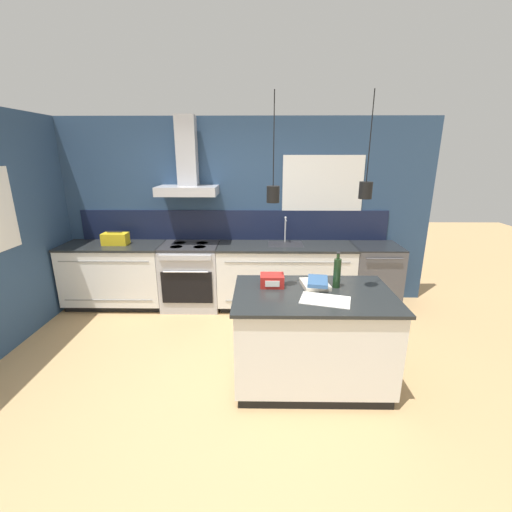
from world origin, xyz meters
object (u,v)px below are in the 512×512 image
(dishwasher, at_px, (374,276))
(red_supply_box, at_px, (272,280))
(oven_range, at_px, (191,276))
(bottle_on_island, at_px, (337,273))
(yellow_toolbox, at_px, (115,239))
(book_stack, at_px, (316,283))

(dishwasher, relative_size, red_supply_box, 4.10)
(dishwasher, distance_m, red_supply_box, 2.19)
(dishwasher, bearing_deg, red_supply_box, -134.41)
(oven_range, xyz_separation_m, bottle_on_island, (1.70, -1.54, 0.60))
(oven_range, relative_size, bottle_on_island, 2.65)
(bottle_on_island, bearing_deg, red_supply_box, 178.19)
(yellow_toolbox, bearing_deg, bottle_on_island, -29.55)
(bottle_on_island, relative_size, book_stack, 1.04)
(dishwasher, relative_size, yellow_toolbox, 2.68)
(bottle_on_island, bearing_deg, dishwasher, 60.08)
(dishwasher, bearing_deg, oven_range, -179.91)
(bottle_on_island, height_order, yellow_toolbox, bottle_on_island)
(oven_range, relative_size, red_supply_box, 4.10)
(dishwasher, relative_size, bottle_on_island, 2.65)
(dishwasher, height_order, yellow_toolbox, yellow_toolbox)
(book_stack, distance_m, yellow_toolbox, 2.95)
(dishwasher, xyz_separation_m, book_stack, (-1.07, -1.53, 0.49))
(dishwasher, distance_m, bottle_on_island, 1.88)
(oven_range, distance_m, red_supply_box, 1.94)
(red_supply_box, distance_m, yellow_toolbox, 2.60)
(oven_range, bearing_deg, yellow_toolbox, 179.76)
(dishwasher, xyz_separation_m, bottle_on_island, (-0.89, -1.54, 0.60))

